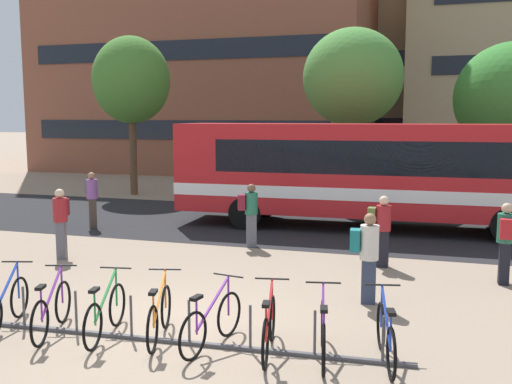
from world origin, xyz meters
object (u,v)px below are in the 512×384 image
at_px(parked_bicycle_purple_3, 52,310).
at_px(commuter_maroon_pack_1, 250,211).
at_px(commuter_maroon_pack_0, 61,218).
at_px(parked_bicycle_red_7, 269,328).
at_px(parked_bicycle_green_4, 106,313).
at_px(parked_bicycle_blue_9, 386,337).
at_px(commuter_red_pack_2, 506,238).
at_px(commuter_olive_pack_5, 382,226).
at_px(commuter_teal_pack_3, 367,252).
at_px(street_tree_2, 353,78).
at_px(street_tree_0, 512,98).
at_px(parked_bicycle_purple_6, 212,323).
at_px(commuter_navy_pack_4, 92,196).
at_px(parked_bicycle_purple_8, 323,334).
at_px(street_tree_1, 131,81).
at_px(city_bus, 371,171).
at_px(parked_bicycle_blue_2, 6,305).
at_px(parked_bicycle_orange_5, 159,316).

distance_m(parked_bicycle_purple_3, commuter_maroon_pack_1, 6.92).
bearing_deg(commuter_maroon_pack_0, parked_bicycle_red_7, 36.78).
bearing_deg(parked_bicycle_green_4, parked_bicycle_blue_9, -96.52).
xyz_separation_m(commuter_red_pack_2, commuter_olive_pack_5, (-2.53, 0.71, -0.03)).
height_order(commuter_teal_pack_3, street_tree_2, street_tree_2).
bearing_deg(commuter_maroon_pack_0, parked_bicycle_purple_3, 13.01).
bearing_deg(commuter_maroon_pack_1, street_tree_0, 31.70).
relative_size(parked_bicycle_red_7, commuter_maroon_pack_0, 1.00).
xyz_separation_m(parked_bicycle_purple_6, commuter_navy_pack_4, (-6.94, 7.66, 0.62)).
bearing_deg(commuter_navy_pack_4, street_tree_2, 97.07).
relative_size(parked_bicycle_purple_8, commuter_red_pack_2, 1.01).
height_order(commuter_maroon_pack_1, commuter_olive_pack_5, commuter_maroon_pack_1).
distance_m(commuter_red_pack_2, street_tree_1, 17.81).
bearing_deg(city_bus, parked_bicycle_blue_2, 63.93).
distance_m(city_bus, street_tree_0, 8.35).
bearing_deg(street_tree_0, commuter_maroon_pack_0, -132.00).
bearing_deg(parked_bicycle_orange_5, street_tree_2, -17.95).
xyz_separation_m(parked_bicycle_purple_3, parked_bicycle_purple_8, (4.27, 0.27, 0.00)).
distance_m(parked_bicycle_blue_2, parked_bicycle_red_7, 4.35).
bearing_deg(commuter_teal_pack_3, parked_bicycle_red_7, -117.46).
bearing_deg(parked_bicycle_blue_9, parked_bicycle_red_7, 83.23).
distance_m(parked_bicycle_purple_3, parked_bicycle_red_7, 3.49).
bearing_deg(commuter_maroon_pack_1, street_tree_1, 111.67).
height_order(parked_bicycle_orange_5, commuter_navy_pack_4, commuter_navy_pack_4).
xyz_separation_m(commuter_navy_pack_4, street_tree_1, (-2.61, 7.32, 3.95)).
distance_m(street_tree_0, street_tree_1, 15.51).
relative_size(parked_bicycle_orange_5, commuter_teal_pack_3, 1.00).
distance_m(parked_bicycle_red_7, commuter_olive_pack_5, 5.63).
relative_size(city_bus, parked_bicycle_purple_8, 7.11).
distance_m(parked_bicycle_green_4, parked_bicycle_blue_9, 4.25).
bearing_deg(parked_bicycle_purple_6, parked_bicycle_purple_3, 105.19).
xyz_separation_m(parked_bicycle_red_7, street_tree_1, (-10.43, 14.95, 4.57)).
xyz_separation_m(parked_bicycle_purple_6, commuter_maroon_pack_0, (-5.48, 4.06, 0.60)).
relative_size(parked_bicycle_blue_2, commuter_red_pack_2, 0.99).
distance_m(commuter_red_pack_2, street_tree_2, 12.13).
bearing_deg(parked_bicycle_orange_5, commuter_olive_pack_5, -42.55).
bearing_deg(street_tree_0, commuter_maroon_pack_1, -126.17).
bearing_deg(commuter_maroon_pack_1, parked_bicycle_orange_5, -106.66).
distance_m(commuter_teal_pack_3, street_tree_1, 17.24).
xyz_separation_m(parked_bicycle_orange_5, commuter_olive_pack_5, (2.86, 5.46, 0.56)).
distance_m(parked_bicycle_purple_8, commuter_maroon_pack_1, 7.28).
bearing_deg(parked_bicycle_blue_9, parked_bicycle_purple_8, 86.72).
bearing_deg(commuter_red_pack_2, city_bus, 32.11).
xyz_separation_m(parked_bicycle_purple_8, street_tree_2, (-1.73, 15.27, 4.53)).
xyz_separation_m(parked_bicycle_purple_3, parked_bicycle_blue_9, (5.12, 0.41, 0.00)).
bearing_deg(parked_bicycle_purple_6, commuter_navy_pack_4, 52.38).
distance_m(parked_bicycle_purple_3, parked_bicycle_green_4, 0.90).
height_order(parked_bicycle_purple_3, commuter_teal_pack_3, commuter_teal_pack_3).
bearing_deg(commuter_maroon_pack_1, parked_bicycle_purple_6, -99.24).
relative_size(parked_bicycle_purple_3, parked_bicycle_red_7, 0.98).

